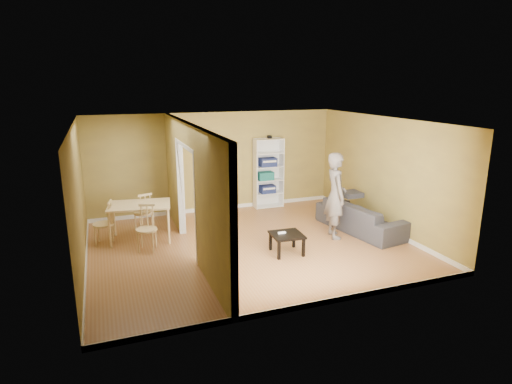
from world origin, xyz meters
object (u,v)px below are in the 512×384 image
at_px(person, 336,188).
at_px(bookshelf, 268,173).
at_px(chair_far, 143,212).
at_px(chair_left, 103,223).
at_px(dining_table, 139,208).
at_px(chair_near, 146,228).
at_px(coffee_table, 287,237).
at_px(sofa, 361,213).

xyz_separation_m(person, bookshelf, (-0.50, 2.73, -0.17)).
distance_m(person, chair_far, 4.39).
bearing_deg(bookshelf, chair_left, -161.27).
bearing_deg(dining_table, chair_near, -85.01).
height_order(dining_table, chair_far, chair_far).
bearing_deg(chair_far, chair_left, 16.06).
height_order(person, bookshelf, person).
bearing_deg(dining_table, chair_far, 78.40).
xyz_separation_m(dining_table, chair_left, (-0.76, -0.01, -0.26)).
xyz_separation_m(coffee_table, chair_left, (-3.43, 1.79, 0.13)).
xyz_separation_m(bookshelf, coffee_table, (-0.87, -3.24, -0.60)).
distance_m(coffee_table, dining_table, 3.24).
height_order(coffee_table, chair_far, chair_far).
xyz_separation_m(bookshelf, dining_table, (-3.54, -1.45, -0.21)).
xyz_separation_m(chair_left, chair_far, (0.88, 0.58, -0.01)).
bearing_deg(bookshelf, person, -79.54).
bearing_deg(chair_left, dining_table, 102.45).
bearing_deg(chair_near, coffee_table, -5.44).
distance_m(person, chair_left, 5.02).
distance_m(sofa, bookshelf, 2.94).
xyz_separation_m(coffee_table, dining_table, (-2.67, 1.79, 0.38)).
distance_m(sofa, person, 1.04).
distance_m(chair_left, chair_near, 1.04).
height_order(bookshelf, chair_far, bookshelf).
bearing_deg(person, bookshelf, 22.43).
xyz_separation_m(person, chair_near, (-3.99, 0.63, -0.64)).
bearing_deg(chair_far, bookshelf, 177.25).
bearing_deg(bookshelf, chair_near, -148.86).
bearing_deg(dining_table, bookshelf, 22.30).
bearing_deg(chair_left, coffee_table, 74.53).
height_order(person, chair_far, person).
relative_size(sofa, dining_table, 1.76).
xyz_separation_m(chair_left, chair_near, (0.82, -0.65, -0.00)).
bearing_deg(dining_table, person, -17.56).
distance_m(bookshelf, chair_near, 4.10).
bearing_deg(chair_near, person, 9.15).
distance_m(person, chair_near, 4.09).
relative_size(chair_left, chair_near, 1.01).
distance_m(bookshelf, chair_far, 3.57).
bearing_deg(dining_table, coffee_table, -33.85).
relative_size(bookshelf, chair_far, 2.04).
bearing_deg(bookshelf, coffee_table, -105.07).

